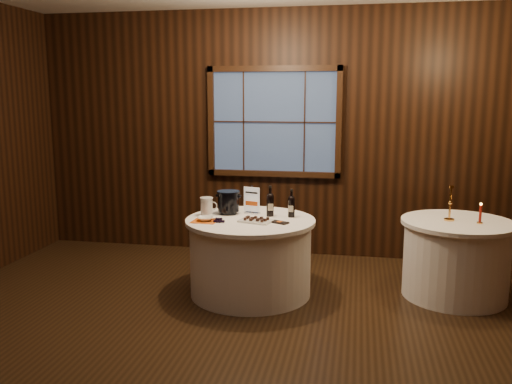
% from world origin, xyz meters
% --- Properties ---
extents(ground, '(6.00, 6.00, 0.00)m').
position_xyz_m(ground, '(0.00, 0.00, 0.00)').
color(ground, black).
rests_on(ground, ground).
extents(back_wall, '(6.00, 0.10, 3.00)m').
position_xyz_m(back_wall, '(0.00, 2.48, 1.54)').
color(back_wall, black).
rests_on(back_wall, ground).
extents(main_table, '(1.28, 1.28, 0.77)m').
position_xyz_m(main_table, '(0.00, 1.00, 0.39)').
color(main_table, white).
rests_on(main_table, ground).
extents(side_table, '(1.08, 1.08, 0.77)m').
position_xyz_m(side_table, '(2.00, 1.30, 0.39)').
color(side_table, white).
rests_on(side_table, ground).
extents(sign_stand, '(0.17, 0.12, 0.29)m').
position_xyz_m(sign_stand, '(-0.03, 1.24, 0.87)').
color(sign_stand, silver).
rests_on(sign_stand, main_table).
extents(port_bottle_left, '(0.07, 0.08, 0.31)m').
position_xyz_m(port_bottle_left, '(0.17, 1.16, 0.90)').
color(port_bottle_left, black).
rests_on(port_bottle_left, main_table).
extents(port_bottle_right, '(0.07, 0.07, 0.28)m').
position_xyz_m(port_bottle_right, '(0.39, 1.16, 0.89)').
color(port_bottle_right, black).
rests_on(port_bottle_right, main_table).
extents(ice_bucket, '(0.23, 0.23, 0.24)m').
position_xyz_m(ice_bucket, '(-0.27, 1.19, 0.90)').
color(ice_bucket, black).
rests_on(ice_bucket, main_table).
extents(chocolate_plate, '(0.35, 0.28, 0.04)m').
position_xyz_m(chocolate_plate, '(0.08, 0.89, 0.79)').
color(chocolate_plate, white).
rests_on(chocolate_plate, main_table).
extents(chocolate_box, '(0.19, 0.16, 0.01)m').
position_xyz_m(chocolate_box, '(0.31, 0.88, 0.78)').
color(chocolate_box, black).
rests_on(chocolate_box, main_table).
extents(grape_bunch, '(0.18, 0.07, 0.04)m').
position_xyz_m(grape_bunch, '(-0.27, 0.80, 0.79)').
color(grape_bunch, black).
rests_on(grape_bunch, main_table).
extents(glass_pitcher, '(0.17, 0.13, 0.19)m').
position_xyz_m(glass_pitcher, '(-0.46, 1.06, 0.87)').
color(glass_pitcher, white).
rests_on(glass_pitcher, main_table).
extents(orange_napkin, '(0.25, 0.25, 0.00)m').
position_xyz_m(orange_napkin, '(-0.41, 0.83, 0.77)').
color(orange_napkin, '#DC5B12').
rests_on(orange_napkin, main_table).
extents(cracker_bowl, '(0.17, 0.17, 0.04)m').
position_xyz_m(cracker_bowl, '(-0.41, 0.83, 0.79)').
color(cracker_bowl, white).
rests_on(cracker_bowl, orange_napkin).
extents(brass_candlestick, '(0.10, 0.10, 0.35)m').
position_xyz_m(brass_candlestick, '(1.92, 1.30, 0.89)').
color(brass_candlestick, gold).
rests_on(brass_candlestick, side_table).
extents(red_candle, '(0.05, 0.05, 0.20)m').
position_xyz_m(red_candle, '(2.18, 1.22, 0.85)').
color(red_candle, gold).
rests_on(red_candle, side_table).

